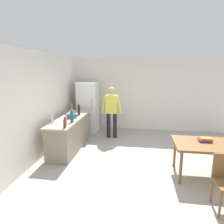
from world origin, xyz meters
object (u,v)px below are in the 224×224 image
object	(u,v)px
cooking_pot	(71,116)
utensil_jar	(71,112)
bottle_water_clear	(52,118)
book_stack	(205,140)
dining_table	(208,147)
bottle_wine_green	(72,117)
bottle_wine_dark	(79,110)
bottle_beer_brown	(65,124)
bottle_oil_amber	(72,108)
person	(112,109)
bottle_sauce_red	(65,122)
refrigerator	(88,107)

from	to	relation	value
cooking_pot	utensil_jar	bearing A→B (deg)	110.16
bottle_water_clear	book_stack	size ratio (longest dim) A/B	1.12
dining_table	bottle_wine_green	bearing A→B (deg)	168.25
cooking_pot	bottle_wine_dark	world-z (taller)	bottle_wine_dark
bottle_beer_brown	book_stack	bearing A→B (deg)	-0.79
cooking_pot	bottle_oil_amber	distance (m)	0.89
person	cooking_pot	bearing A→B (deg)	-133.90
bottle_wine_dark	bottle_oil_amber	distance (m)	0.60
bottle_beer_brown	bottle_sauce_red	world-z (taller)	bottle_beer_brown
cooking_pot	bottle_wine_green	distance (m)	0.48
bottle_oil_amber	utensil_jar	bearing A→B (deg)	-71.94
dining_table	book_stack	size ratio (longest dim) A/B	5.21
bottle_oil_amber	bottle_sauce_red	world-z (taller)	bottle_oil_amber
dining_table	bottle_water_clear	world-z (taller)	bottle_water_clear
bottle_wine_dark	book_stack	bearing A→B (deg)	-23.35
person	utensil_jar	distance (m)	1.32
bottle_sauce_red	cooking_pot	bearing A→B (deg)	99.23
bottle_oil_amber	bottle_wine_green	world-z (taller)	bottle_wine_green
bottle_beer_brown	bottle_oil_amber	distance (m)	1.86
bottle_water_clear	bottle_oil_amber	distance (m)	1.43
dining_table	bottle_sauce_red	distance (m)	3.26
bottle_sauce_red	book_stack	bearing A→B (deg)	-3.93
dining_table	bottle_wine_green	xyz separation A→B (m)	(-3.18, 0.66, 0.37)
dining_table	bottle_wine_green	world-z (taller)	bottle_wine_green
dining_table	cooking_pot	bearing A→B (deg)	161.78
bottle_sauce_red	book_stack	xyz separation A→B (m)	(3.18, -0.22, -0.20)
cooking_pot	bottle_wine_dark	bearing A→B (deg)	76.32
cooking_pot	bottle_oil_amber	bearing A→B (deg)	109.00
refrigerator	bottle_water_clear	size ratio (longest dim) A/B	6.00
utensil_jar	bottle_beer_brown	distance (m)	1.37
person	dining_table	world-z (taller)	person
bottle_beer_brown	bottle_sauce_red	size ratio (longest dim) A/B	1.08
bottle_oil_amber	bottle_sauce_red	bearing A→B (deg)	-75.58
bottle_water_clear	bottle_sauce_red	distance (m)	0.47
bottle_wine_green	bottle_oil_amber	bearing A→B (deg)	109.78
person	bottle_wine_dark	size ratio (longest dim) A/B	5.00
refrigerator	dining_table	bearing A→B (deg)	-39.29
refrigerator	bottle_oil_amber	xyz separation A→B (m)	(-0.34, -0.75, 0.12)
bottle_wine_dark	book_stack	xyz separation A→B (m)	(3.21, -1.39, -0.25)
person	bottle_wine_dark	bearing A→B (deg)	-144.33
refrigerator	bottle_sauce_red	distance (m)	2.38
bottle_water_clear	bottle_oil_amber	world-z (taller)	bottle_water_clear
utensil_jar	bottle_sauce_red	bearing A→B (deg)	-77.10
book_stack	bottle_oil_amber	bearing A→B (deg)	152.91
cooking_pot	bottle_water_clear	xyz separation A→B (m)	(-0.30, -0.58, 0.07)
bottle_wine_green	person	bearing A→B (deg)	60.75
bottle_wine_green	bottle_water_clear	bearing A→B (deg)	-163.46
cooking_pot	bottle_wine_green	world-z (taller)	bottle_wine_green
bottle_wine_green	utensil_jar	bearing A→B (deg)	110.75
dining_table	utensil_jar	xyz separation A→B (m)	(-3.49, 1.48, 0.31)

